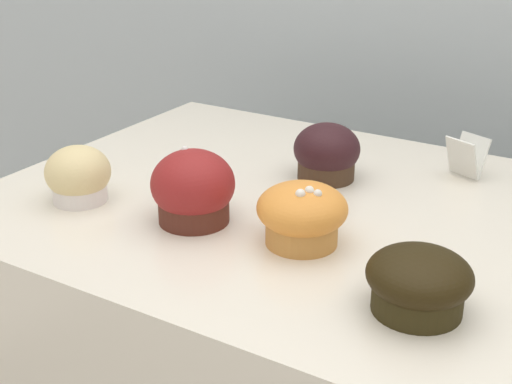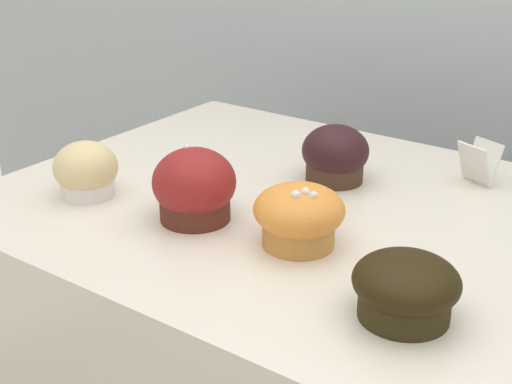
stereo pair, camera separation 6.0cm
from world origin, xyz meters
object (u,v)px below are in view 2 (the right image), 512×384
at_px(muffin_back_left, 194,188).
at_px(muffin_back_right, 299,215).
at_px(muffin_front_center, 406,288).
at_px(muffin_front_left, 335,155).
at_px(muffin_front_right, 86,171).

xyz_separation_m(muffin_back_left, muffin_back_right, (0.15, 0.02, -0.01)).
bearing_deg(muffin_back_right, muffin_front_center, -22.72).
relative_size(muffin_back_right, muffin_front_left, 1.12).
height_order(muffin_back_left, muffin_back_right, muffin_back_left).
bearing_deg(muffin_front_right, muffin_back_right, 7.95).
bearing_deg(muffin_front_right, muffin_back_left, 9.31).
bearing_deg(muffin_back_left, muffin_back_right, 6.35).
height_order(muffin_back_right, muffin_front_right, muffin_back_right).
relative_size(muffin_front_left, muffin_front_right, 1.09).
height_order(muffin_back_left, muffin_front_left, muffin_back_left).
bearing_deg(muffin_front_left, muffin_back_left, -110.11).
xyz_separation_m(muffin_front_center, muffin_front_left, (-0.23, 0.27, 0.01)).
bearing_deg(muffin_front_center, muffin_front_right, 176.90).
xyz_separation_m(muffin_back_right, muffin_front_right, (-0.31, -0.04, -0.00)).
height_order(muffin_front_center, muffin_back_left, muffin_back_left).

